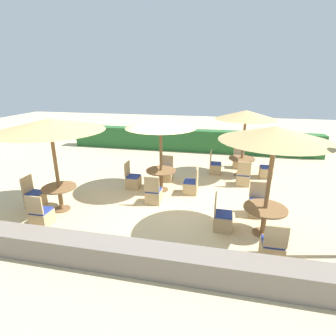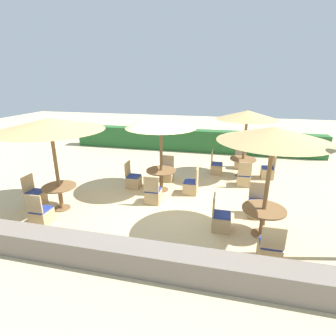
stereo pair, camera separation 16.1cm
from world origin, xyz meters
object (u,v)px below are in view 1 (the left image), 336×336
patio_chair_center_north (166,174)px  patio_chair_center_west (133,181)px  round_table_front_right (265,213)px  parasol_center (161,123)px  round_table_center (161,175)px  patio_chair_back_right_east (266,171)px  patio_chair_center_south (154,195)px  patio_chair_front_left_south (42,217)px  patio_chair_center_east (191,186)px  patio_chair_back_right_north (238,162)px  parasol_front_right (275,134)px  patio_chair_back_right_south (243,178)px  parasol_back_right (246,115)px  patio_chair_front_left_west (35,198)px  patio_chair_front_right_west (222,220)px  patio_chair_back_right_west (215,167)px  parasol_front_left (50,125)px  patio_chair_front_right_south (272,249)px  round_table_back_right (241,162)px  patio_chair_front_right_north (257,206)px  round_table_front_left (60,192)px

patio_chair_center_north → patio_chair_center_west: same height
round_table_front_right → parasol_center: parasol_center is taller
round_table_front_right → round_table_center: (-3.10, 2.09, 0.01)m
patio_chair_back_right_east → patio_chair_center_south: 4.82m
patio_chair_front_left_south → patio_chair_center_east: (3.54, 2.86, 0.00)m
patio_chair_back_right_north → patio_chair_center_north: size_ratio=1.00×
parasol_center → patio_chair_center_west: 2.30m
parasol_front_right → patio_chair_back_right_south: bearing=95.9°
parasol_back_right → patio_chair_back_right_south: parasol_back_right is taller
patio_chair_center_east → patio_chair_front_left_west: bearing=113.1°
patio_chair_center_east → round_table_center: bearing=87.3°
patio_chair_front_right_west → patio_chair_back_right_east: size_ratio=1.00×
patio_chair_front_right_west → patio_chair_center_north: bearing=-144.9°
round_table_front_right → patio_chair_back_right_west: size_ratio=1.11×
patio_chair_front_left_south → patio_chair_center_south: same height
patio_chair_back_right_east → parasol_center: (-3.72, -2.05, 2.06)m
parasol_front_right → patio_chair_center_north: 4.91m
parasol_front_left → patio_chair_front_left_south: (0.03, -0.90, -2.24)m
patio_chair_front_right_south → patio_chair_back_right_west: (-1.41, 5.21, 0.00)m
round_table_back_right → patio_chair_front_left_west: patio_chair_front_left_west is taller
round_table_center → round_table_front_right: bearing=-34.0°
patio_chair_front_right_west → parasol_back_right: size_ratio=0.36×
patio_chair_front_left_west → patio_chair_center_east: 4.88m
parasol_front_right → patio_chair_front_right_west: 2.46m
patio_chair_front_right_west → patio_chair_center_east: same height
parasol_back_right → patio_chair_front_left_south: bearing=-136.6°
parasol_front_right → patio_chair_back_right_south: parasol_front_right is taller
parasol_front_right → round_table_center: parasol_front_right is taller
patio_chair_front_left_south → parasol_center: parasol_center is taller
patio_chair_center_north → patio_chair_center_south: 1.96m
patio_chair_front_right_north → patio_chair_center_west: 4.23m
parasol_front_right → parasol_back_right: 4.16m
patio_chair_front_right_south → patio_chair_back_right_south: size_ratio=1.00×
parasol_front_right → round_table_back_right: bearing=94.8°
parasol_back_right → patio_chair_back_right_east: bearing=0.0°
round_table_front_right → parasol_center: bearing=146.0°
patio_chair_front_right_north → round_table_center: size_ratio=0.91×
round_table_center → patio_chair_back_right_south: bearing=20.9°
patio_chair_front_right_north → patio_chair_center_north: 3.72m
patio_chair_front_right_south → parasol_center: size_ratio=0.37×
parasol_back_right → round_table_back_right: (0.00, 0.00, -1.83)m
round_table_front_left → round_table_front_right: bearing=-0.7°
round_table_front_left → round_table_center: bearing=38.5°
round_table_front_right → patio_chair_center_east: 2.92m
patio_chair_front_right_west → patio_chair_front_right_south: 1.47m
patio_chair_back_right_east → patio_chair_back_right_south: same height
patio_chair_front_right_south → patio_chair_center_west: 5.21m
round_table_front_right → parasol_back_right: 4.54m
parasol_front_left → patio_chair_center_south: 3.52m
patio_chair_front_right_south → round_table_center: patio_chair_front_right_south is taller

